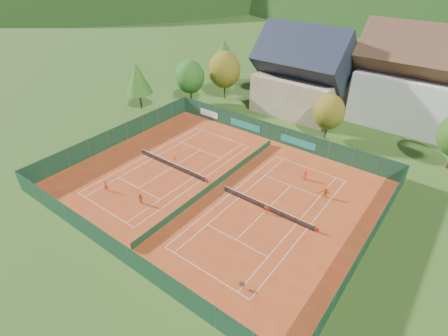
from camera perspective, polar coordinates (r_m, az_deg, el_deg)
ground at (r=46.95m, az=-1.47°, el=-3.13°), size 600.00×600.00×0.00m
clay_pad at (r=46.93m, az=-1.47°, el=-3.11°), size 40.00×32.00×0.01m
court_markings_left at (r=51.45m, az=-8.48°, el=0.10°), size 11.03×23.83×0.00m
court_markings_right at (r=43.42m, az=6.90°, el=-6.83°), size 11.03×23.83×0.00m
tennis_net_left at (r=51.09m, az=-8.40°, el=0.51°), size 13.30×0.10×1.02m
tennis_net_right at (r=43.05m, az=7.12°, el=-6.40°), size 13.30×0.10×1.02m
court_divider at (r=46.64m, az=-1.48°, el=-2.61°), size 0.03×28.80×1.00m
fence_north at (r=57.84m, az=8.06°, el=5.74°), size 40.00×0.10×3.00m
fence_south at (r=37.87m, az=-17.08°, el=-12.57°), size 40.00×0.04×3.00m
fence_west at (r=58.95m, az=-17.00°, el=5.14°), size 0.04×32.00×3.00m
fence_east at (r=39.67m, az=22.34°, el=-11.41°), size 0.09×32.00×3.00m
chalet at (r=68.58m, az=12.60°, el=14.38°), size 16.20×12.00×16.00m
hotel_block_a at (r=69.02m, az=29.49°, el=11.73°), size 21.60×11.00×17.25m
tree_west_front at (r=71.04m, az=-5.59°, el=14.59°), size 5.72×5.72×8.69m
tree_west_mid at (r=72.77m, az=0.09°, el=15.75°), size 6.44×6.44×9.78m
tree_west_back at (r=82.20m, az=0.11°, el=18.27°), size 5.60×5.60×10.00m
tree_center at (r=59.14m, az=16.75°, el=8.75°), size 5.01×5.01×7.60m
tree_west_side at (r=69.82m, az=-13.93°, el=14.05°), size 5.04×5.04×9.00m
ball_hopper at (r=34.69m, az=3.04°, el=-18.45°), size 0.34×0.34×0.80m
loose_ball_0 at (r=50.80m, az=-12.27°, el=-0.79°), size 0.07×0.07×0.07m
loose_ball_1 at (r=38.49m, az=-5.08°, el=-13.03°), size 0.07×0.07×0.07m
loose_ball_2 at (r=48.37m, az=1.46°, el=-1.84°), size 0.07×0.07×0.07m
loose_ball_3 at (r=53.85m, az=0.76°, el=2.14°), size 0.07×0.07×0.07m
loose_ball_4 at (r=41.85m, az=9.61°, el=-8.87°), size 0.07×0.07×0.07m
player_left_near at (r=48.44m, az=-18.74°, el=-2.75°), size 0.65×0.60×1.49m
player_left_mid at (r=44.79m, az=-13.47°, el=-4.99°), size 0.77×0.62×1.51m
player_left_far at (r=52.48m, az=-8.01°, el=1.63°), size 0.84×0.54×1.23m
player_right_near at (r=42.53m, az=6.96°, el=-6.71°), size 0.83×0.59×1.30m
player_right_far_a at (r=49.20m, az=13.08°, el=-1.14°), size 0.73×0.48×1.48m
player_right_far_b at (r=46.51m, az=16.24°, el=-3.90°), size 1.42×0.67×1.47m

